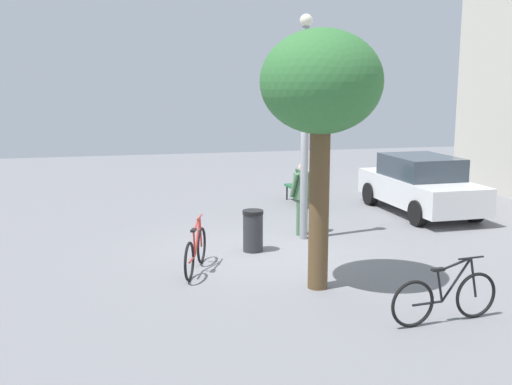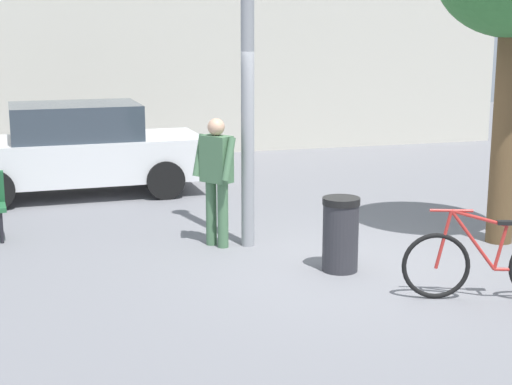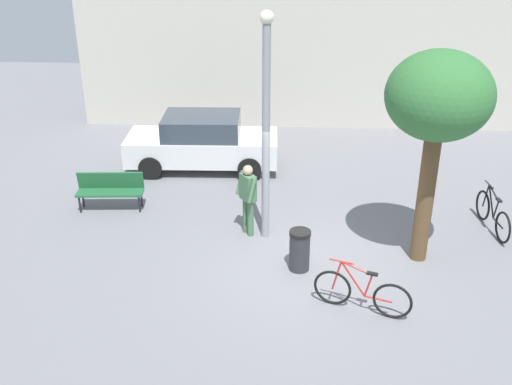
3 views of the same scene
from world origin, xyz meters
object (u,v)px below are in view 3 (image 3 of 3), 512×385
(parked_car_white, at_px, (202,142))
(bicycle_red, at_px, (361,293))
(trash_bin, at_px, (300,250))
(plaza_tree, at_px, (438,101))
(person_by_lamppost, at_px, (248,195))
(lamppost, at_px, (266,122))
(park_bench, at_px, (110,188))
(bicycle_black, at_px, (492,215))

(parked_car_white, bearing_deg, bicycle_red, -60.27)
(trash_bin, bearing_deg, parked_car_white, 116.98)
(plaza_tree, bearing_deg, person_by_lamppost, 166.71)
(plaza_tree, height_order, bicycle_red, plaza_tree)
(plaza_tree, bearing_deg, lamppost, 166.63)
(park_bench, xyz_separation_m, bicycle_black, (8.98, -0.66, -0.16))
(lamppost, distance_m, person_by_lamppost, 1.76)
(bicycle_black, distance_m, bicycle_red, 4.64)
(parked_car_white, bearing_deg, lamppost, -63.71)
(lamppost, distance_m, bicycle_black, 5.67)
(bicycle_red, bearing_deg, trash_bin, 129.03)
(parked_car_white, relative_size, trash_bin, 4.85)
(person_by_lamppost, bearing_deg, trash_bin, -51.54)
(bicycle_red, bearing_deg, person_by_lamppost, 128.73)
(lamppost, height_order, bicycle_red, lamppost)
(park_bench, height_order, bicycle_red, bicycle_red)
(plaza_tree, relative_size, bicycle_red, 2.54)
(bicycle_black, height_order, parked_car_white, parked_car_white)
(lamppost, distance_m, parked_car_white, 4.73)
(lamppost, distance_m, trash_bin, 2.71)
(plaza_tree, relative_size, trash_bin, 4.99)
(bicycle_red, bearing_deg, bicycle_black, 44.36)
(person_by_lamppost, xyz_separation_m, bicycle_red, (2.23, -2.78, -0.58))
(bicycle_red, bearing_deg, plaza_tree, 53.67)
(bicycle_red, relative_size, trash_bin, 1.97)
(park_bench, relative_size, plaza_tree, 0.37)
(person_by_lamppost, xyz_separation_m, bicycle_black, (5.55, 0.47, -0.58))
(parked_car_white, bearing_deg, bicycle_black, -25.19)
(lamppost, relative_size, bicycle_black, 2.73)
(person_by_lamppost, distance_m, parked_car_white, 4.09)
(bicycle_black, bearing_deg, plaza_tree, -145.18)
(park_bench, distance_m, plaza_tree, 7.89)
(parked_car_white, bearing_deg, trash_bin, -63.02)
(plaza_tree, distance_m, trash_bin, 3.93)
(park_bench, distance_m, bicycle_red, 6.88)
(lamppost, relative_size, bicycle_red, 2.86)
(park_bench, distance_m, trash_bin, 5.23)
(plaza_tree, height_order, trash_bin, plaza_tree)
(lamppost, height_order, person_by_lamppost, lamppost)
(bicycle_black, relative_size, trash_bin, 2.06)
(park_bench, xyz_separation_m, plaza_tree, (7.07, -1.98, 2.87))
(lamppost, relative_size, plaza_tree, 1.13)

